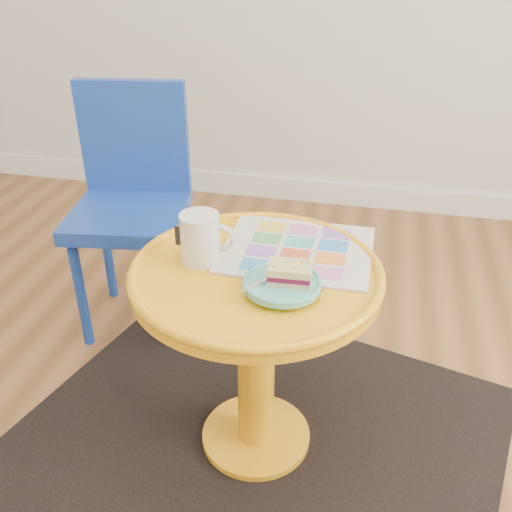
% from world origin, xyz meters
% --- Properties ---
extents(room_walls, '(4.00, 4.00, 4.00)m').
position_xyz_m(room_walls, '(-0.99, 0.99, 0.06)').
color(room_walls, silver).
rests_on(room_walls, ground).
extents(rug, '(1.54, 1.40, 0.01)m').
position_xyz_m(rug, '(0.05, 0.35, 0.00)').
color(rug, black).
rests_on(rug, ground).
extents(side_table, '(0.60, 0.60, 0.57)m').
position_xyz_m(side_table, '(0.05, 0.35, 0.41)').
color(side_table, '#FFAB15').
rests_on(side_table, ground).
extents(chair, '(0.42, 0.42, 0.84)m').
position_xyz_m(chair, '(-0.50, 0.88, 0.48)').
color(chair, '#1940A7').
rests_on(chair, ground).
extents(newspaper, '(0.37, 0.31, 0.01)m').
position_xyz_m(newspaper, '(0.14, 0.47, 0.57)').
color(newspaper, silver).
rests_on(newspaper, side_table).
extents(mug, '(0.13, 0.09, 0.12)m').
position_xyz_m(mug, '(-0.08, 0.37, 0.64)').
color(mug, white).
rests_on(mug, side_table).
extents(plate, '(0.17, 0.17, 0.02)m').
position_xyz_m(plate, '(0.13, 0.28, 0.59)').
color(plate, '#5ABFB6').
rests_on(plate, newspaper).
extents(cake_slice, '(0.10, 0.07, 0.04)m').
position_xyz_m(cake_slice, '(0.14, 0.28, 0.62)').
color(cake_slice, '#D3BC8C').
rests_on(cake_slice, plate).
extents(fork, '(0.09, 0.13, 0.00)m').
position_xyz_m(fork, '(0.10, 0.28, 0.60)').
color(fork, silver).
rests_on(fork, plate).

